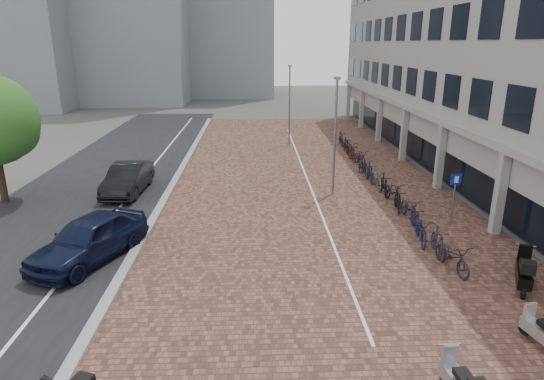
{
  "coord_description": "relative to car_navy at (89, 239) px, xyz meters",
  "views": [
    {
      "loc": [
        -0.73,
        -12.69,
        7.3
      ],
      "look_at": [
        0.0,
        6.0,
        1.3
      ],
      "focal_mm": 30.51,
      "sensor_mm": 36.0,
      "label": 1
    }
  ],
  "objects": [
    {
      "name": "lamp_near",
      "position": [
        9.66,
        6.9,
        2.06
      ],
      "size": [
        0.12,
        0.12,
        5.71
      ],
      "primitive_type": "cylinder",
      "color": "slate",
      "rests_on": "ground"
    },
    {
      "name": "parking_line",
      "position": [
        8.7,
        9.73,
        -0.77
      ],
      "size": [
        0.1,
        30.0,
        0.0
      ],
      "primitive_type": "cube",
      "color": "white",
      "rests_on": "plaza_brick"
    },
    {
      "name": "plaza_brick",
      "position": [
        8.5,
        9.73,
        -0.79
      ],
      "size": [
        14.5,
        42.0,
        0.04
      ],
      "primitive_type": "cube",
      "color": "brown",
      "rests_on": "ground"
    },
    {
      "name": "office_building",
      "position": [
        19.47,
        13.73,
        7.64
      ],
      "size": [
        8.4,
        40.0,
        15.0
      ],
      "color": "gray",
      "rests_on": "ground"
    },
    {
      "name": "curb",
      "position": [
        1.4,
        9.73,
        -0.73
      ],
      "size": [
        0.35,
        42.0,
        0.14
      ],
      "primitive_type": "cube",
      "color": "gray",
      "rests_on": "ground"
    },
    {
      "name": "car_navy",
      "position": [
        0.0,
        0.0,
        0.0
      ],
      "size": [
        3.66,
        5.06,
        1.6
      ],
      "primitive_type": "imported",
      "rotation": [
        0.0,
        0.0,
        -0.42
      ],
      "color": "black",
      "rests_on": "ground"
    },
    {
      "name": "lamp_far",
      "position": [
        8.36,
        18.91,
        2.05
      ],
      "size": [
        0.12,
        0.12,
        5.7
      ],
      "primitive_type": "cylinder",
      "color": "gray",
      "rests_on": "ground"
    },
    {
      "name": "parking_sign",
      "position": [
        14.0,
        2.82,
        0.64
      ],
      "size": [
        0.46,
        0.1,
        2.19
      ],
      "rotation": [
        0.0,
        0.0,
        0.08
      ],
      "color": "slate",
      "rests_on": "ground"
    },
    {
      "name": "ground",
      "position": [
        6.5,
        -2.27,
        -0.8
      ],
      "size": [
        140.0,
        140.0,
        0.0
      ],
      "primitive_type": "plane",
      "color": "#474442",
      "rests_on": "ground"
    },
    {
      "name": "street_asphalt",
      "position": [
        -2.5,
        9.73,
        -0.8
      ],
      "size": [
        8.0,
        50.0,
        0.03
      ],
      "primitive_type": "cube",
      "color": "black",
      "rests_on": "ground"
    },
    {
      "name": "scooter_mid",
      "position": [
        14.0,
        -2.56,
        -0.18
      ],
      "size": [
        1.33,
        1.88,
        1.25
      ],
      "primitive_type": null,
      "rotation": [
        0.0,
        0.0,
        -0.47
      ],
      "color": "black",
      "rests_on": "ground"
    },
    {
      "name": "lane_line",
      "position": [
        -0.5,
        9.73,
        -0.78
      ],
      "size": [
        0.12,
        44.0,
        0.0
      ],
      "primitive_type": "cube",
      "color": "white",
      "rests_on": "street_asphalt"
    },
    {
      "name": "car_dark",
      "position": [
        -0.63,
        7.63,
        -0.06
      ],
      "size": [
        1.77,
        4.56,
        1.48
      ],
      "primitive_type": "imported",
      "rotation": [
        0.0,
        0.0,
        -0.05
      ],
      "color": "black",
      "rests_on": "ground"
    },
    {
      "name": "scooter_front",
      "position": [
        12.86,
        -5.4,
        -0.31
      ],
      "size": [
        0.7,
        1.48,
        0.98
      ],
      "primitive_type": null,
      "rotation": [
        0.0,
        0.0,
        0.18
      ],
      "color": "#B0AFB4",
      "rests_on": "ground"
    },
    {
      "name": "bike_row",
      "position": [
        12.21,
        8.38,
        -0.28
      ],
      "size": [
        1.26,
        21.46,
        1.05
      ],
      "color": "black",
      "rests_on": "ground"
    }
  ]
}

